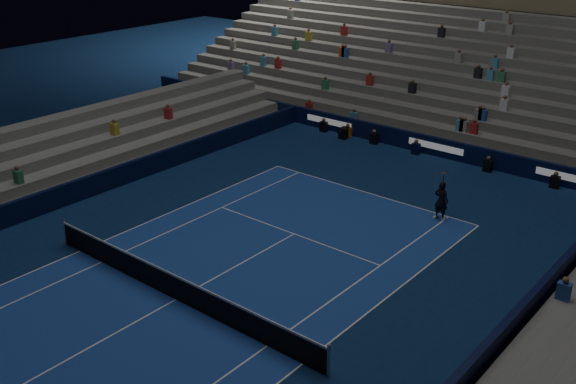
# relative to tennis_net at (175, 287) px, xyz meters

# --- Properties ---
(ground) EXTENTS (90.00, 90.00, 0.00)m
(ground) POSITION_rel_tennis_net_xyz_m (0.00, 0.00, -0.50)
(ground) COLOR #0B1F46
(ground) RESTS_ON ground
(court_surface) EXTENTS (10.97, 23.77, 0.01)m
(court_surface) POSITION_rel_tennis_net_xyz_m (0.00, 0.00, -0.50)
(court_surface) COLOR navy
(court_surface) RESTS_ON ground
(sponsor_barrier_far) EXTENTS (44.00, 0.25, 1.00)m
(sponsor_barrier_far) POSITION_rel_tennis_net_xyz_m (0.00, 18.50, -0.00)
(sponsor_barrier_far) COLOR black
(sponsor_barrier_far) RESTS_ON ground
(sponsor_barrier_west) EXTENTS (0.25, 37.00, 1.00)m
(sponsor_barrier_west) POSITION_rel_tennis_net_xyz_m (-9.70, 0.00, -0.00)
(sponsor_barrier_west) COLOR black
(sponsor_barrier_west) RESTS_ON ground
(grandstand_main) EXTENTS (44.00, 15.20, 11.20)m
(grandstand_main) POSITION_rel_tennis_net_xyz_m (0.00, 27.90, 2.87)
(grandstand_main) COLOR #62625D
(grandstand_main) RESTS_ON ground
(tennis_net) EXTENTS (12.90, 0.10, 1.10)m
(tennis_net) POSITION_rel_tennis_net_xyz_m (0.00, 0.00, 0.00)
(tennis_net) COLOR #B2B2B7
(tennis_net) RESTS_ON ground
(tennis_player) EXTENTS (0.63, 0.42, 1.71)m
(tennis_player) POSITION_rel_tennis_net_xyz_m (3.90, 11.46, 0.35)
(tennis_player) COLOR black
(tennis_player) RESTS_ON ground
(broadcast_camera) EXTENTS (0.51, 0.94, 0.62)m
(broadcast_camera) POSITION_rel_tennis_net_xyz_m (-5.47, 17.74, -0.18)
(broadcast_camera) COLOR black
(broadcast_camera) RESTS_ON ground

